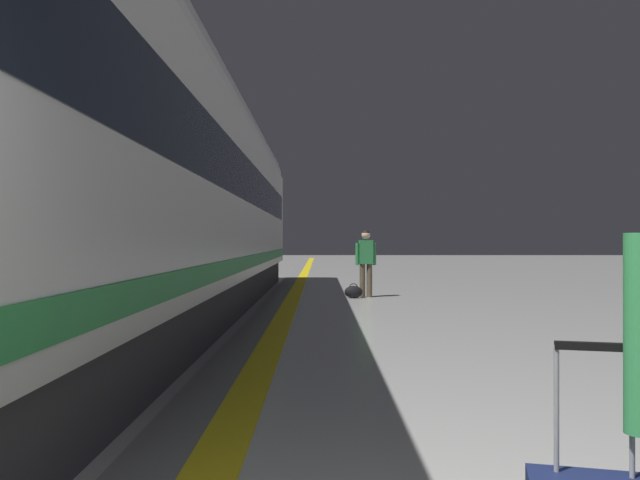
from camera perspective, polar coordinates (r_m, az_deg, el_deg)
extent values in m
cube|color=yellow|center=(11.30, -3.19, -7.13)|extent=(0.36, 80.00, 0.01)
cube|color=slate|center=(11.33, -4.88, -7.12)|extent=(0.62, 80.00, 0.01)
cube|color=#38383D|center=(10.21, -15.66, -5.94)|extent=(2.67, 24.20, 0.70)
cube|color=silver|center=(10.19, -15.66, 4.19)|extent=(2.90, 25.20, 2.90)
cylinder|color=silver|center=(10.39, -15.66, 11.91)|extent=(2.84, 24.70, 2.84)
cube|color=black|center=(10.22, -15.66, 6.14)|extent=(2.93, 23.69, 0.80)
cube|color=#268C3F|center=(10.17, -15.66, -2.29)|extent=(2.94, 24.70, 0.24)
cube|color=gray|center=(14.21, -17.17, 1.97)|extent=(0.02, 0.90, 2.00)
cylinder|color=gray|center=(2.12, 26.58, -13.82)|extent=(0.02, 0.02, 0.38)
cylinder|color=gray|center=(2.08, 20.79, -14.05)|extent=(0.02, 0.02, 0.38)
cube|color=black|center=(2.06, 23.70, -8.82)|extent=(0.22, 0.08, 0.02)
cylinder|color=brown|center=(15.61, 4.04, -3.68)|extent=(0.14, 0.14, 0.82)
cylinder|color=brown|center=(15.65, 4.68, -3.67)|extent=(0.14, 0.14, 0.82)
cube|color=#338C4C|center=(15.60, 4.36, -1.09)|extent=(0.35, 0.24, 0.59)
cylinder|color=#338C4C|center=(15.57, 3.58, -1.27)|extent=(0.09, 0.09, 0.55)
cylinder|color=#338C4C|center=(15.65, 5.13, -1.27)|extent=(0.09, 0.09, 0.55)
sphere|color=beige|center=(15.60, 4.36, 0.46)|extent=(0.22, 0.22, 0.22)
sphere|color=black|center=(15.60, 4.36, 0.55)|extent=(0.20, 0.20, 0.20)
ellipsoid|color=black|center=(15.37, 3.24, -4.71)|extent=(0.44, 0.26, 0.30)
torus|color=black|center=(15.36, 3.24, -4.34)|extent=(0.22, 0.02, 0.22)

